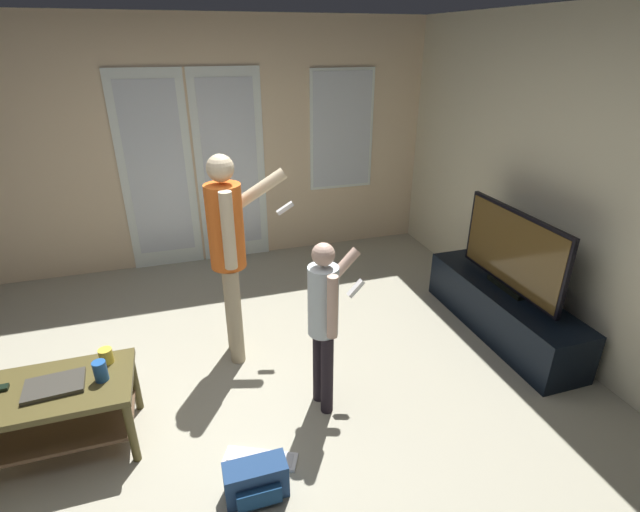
{
  "coord_description": "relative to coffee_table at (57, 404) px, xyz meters",
  "views": [
    {
      "loc": [
        -0.06,
        -2.42,
        2.29
      ],
      "look_at": [
        0.76,
        0.19,
        1.02
      ],
      "focal_mm": 26.15,
      "sensor_mm": 36.0,
      "label": 1
    }
  ],
  "objects": [
    {
      "name": "ground_plane",
      "position": [
        0.91,
        -0.07,
        -0.35
      ],
      "size": [
        5.57,
        5.34,
        0.02
      ],
      "primitive_type": "cube",
      "color": "#A39F89"
    },
    {
      "name": "wall_back_with_doors",
      "position": [
        0.98,
        2.57,
        0.91
      ],
      "size": [
        5.57,
        0.09,
        2.57
      ],
      "color": "beige",
      "rests_on": "ground_plane"
    },
    {
      "name": "wall_right_plain",
      "position": [
        3.67,
        -0.07,
        0.93
      ],
      "size": [
        0.06,
        5.34,
        2.54
      ],
      "color": "beige",
      "rests_on": "ground_plane"
    },
    {
      "name": "coffee_table",
      "position": [
        0.0,
        0.0,
        0.0
      ],
      "size": [
        0.89,
        0.53,
        0.47
      ],
      "color": "#4D4320",
      "rests_on": "ground_plane"
    },
    {
      "name": "tv_stand",
      "position": [
        3.34,
        0.28,
        -0.13
      ],
      "size": [
        0.44,
        1.61,
        0.41
      ],
      "color": "black",
      "rests_on": "ground_plane"
    },
    {
      "name": "flat_screen_tv",
      "position": [
        3.34,
        0.28,
        0.42
      ],
      "size": [
        0.08,
        1.14,
        0.68
      ],
      "color": "black",
      "rests_on": "tv_stand"
    },
    {
      "name": "person_adult",
      "position": [
        1.15,
        0.63,
        0.63
      ],
      "size": [
        0.67,
        0.43,
        1.61
      ],
      "color": "tan",
      "rests_on": "ground_plane"
    },
    {
      "name": "person_child",
      "position": [
        1.63,
        -0.11,
        0.39
      ],
      "size": [
        0.44,
        0.37,
        1.21
      ],
      "color": "black",
      "rests_on": "ground_plane"
    },
    {
      "name": "backpack",
      "position": [
        1.05,
        -0.69,
        -0.23
      ],
      "size": [
        0.34,
        0.19,
        0.22
      ],
      "color": "navy",
      "rests_on": "ground_plane"
    },
    {
      "name": "loose_keyboard",
      "position": [
        1.11,
        -0.45,
        -0.33
      ],
      "size": [
        0.45,
        0.3,
        0.02
      ],
      "color": "white",
      "rests_on": "ground_plane"
    },
    {
      "name": "laptop_closed",
      "position": [
        0.02,
        -0.01,
        0.14
      ],
      "size": [
        0.34,
        0.24,
        0.03
      ],
      "primitive_type": "cube",
      "rotation": [
        0.0,
        0.0,
        0.07
      ],
      "color": "#3B3932",
      "rests_on": "coffee_table"
    },
    {
      "name": "cup_near_edge",
      "position": [
        0.28,
        -0.02,
        0.19
      ],
      "size": [
        0.08,
        0.08,
        0.13
      ],
      "primitive_type": "cylinder",
      "color": "#1F519B",
      "rests_on": "coffee_table"
    },
    {
      "name": "cup_by_laptop",
      "position": [
        0.29,
        0.15,
        0.18
      ],
      "size": [
        0.08,
        0.08,
        0.1
      ],
      "primitive_type": "cylinder",
      "color": "gold",
      "rests_on": "coffee_table"
    }
  ]
}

